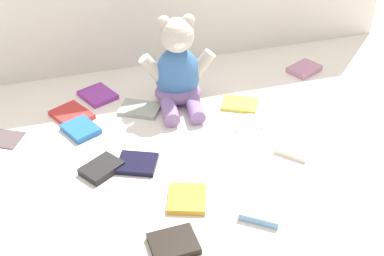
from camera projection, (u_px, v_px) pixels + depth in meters
ground_plane at (176, 138)px, 1.49m from camera, size 3.20×3.20×0.00m
teddy_bear at (178, 72)px, 1.59m from camera, size 0.24×0.22×0.29m
book_case_0 at (140, 109)px, 1.60m from camera, size 0.15×0.13×0.01m
book_case_1 at (81, 129)px, 1.51m from camera, size 0.12×0.13×0.02m
book_case_2 at (174, 244)px, 1.15m from camera, size 0.11×0.09×0.02m
book_case_3 at (251, 121)px, 1.55m from camera, size 0.13×0.09×0.01m
book_case_4 at (137, 163)px, 1.38m from camera, size 0.13×0.12×0.01m
book_case_5 at (240, 104)px, 1.63m from camera, size 0.14×0.13×0.01m
book_case_6 at (102, 168)px, 1.36m from camera, size 0.13×0.12×0.02m
book_case_7 at (187, 199)px, 1.27m from camera, size 0.12×0.13×0.02m
book_case_8 at (304, 69)px, 1.81m from camera, size 0.13×0.12×0.02m
book_case_10 at (72, 115)px, 1.57m from camera, size 0.14×0.15×0.02m
book_case_11 at (263, 207)px, 1.24m from camera, size 0.14×0.14×0.02m
book_case_12 at (297, 146)px, 1.45m from camera, size 0.14×0.14×0.01m
book_case_13 at (98, 95)px, 1.67m from camera, size 0.13×0.14×0.02m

